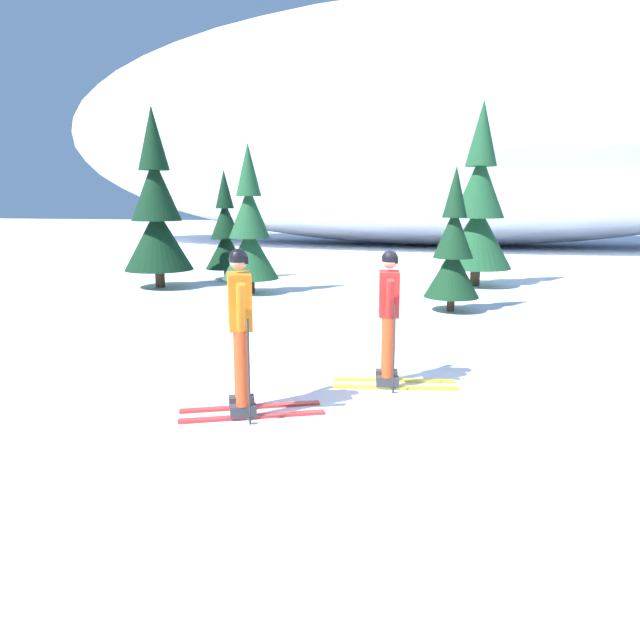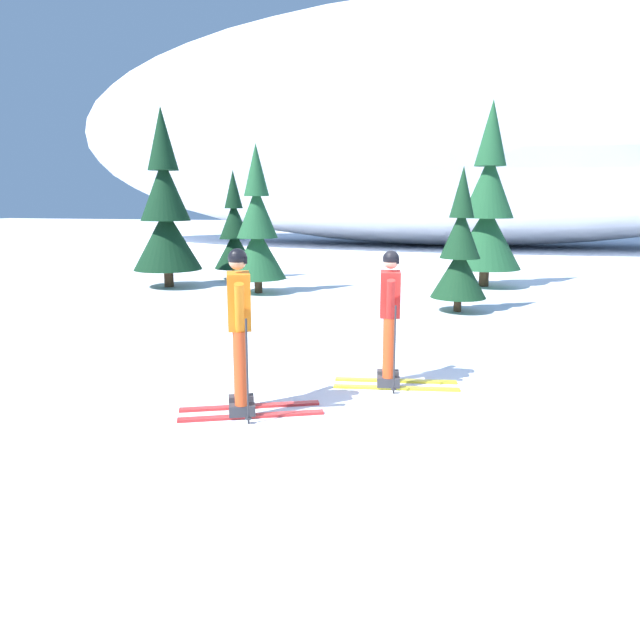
% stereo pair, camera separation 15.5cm
% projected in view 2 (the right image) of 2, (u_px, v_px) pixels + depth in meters
% --- Properties ---
extents(ground_plane, '(120.00, 120.00, 0.00)m').
position_uv_depth(ground_plane, '(420.00, 400.00, 6.94)').
color(ground_plane, white).
extents(skier_orange_jacket, '(1.61, 1.02, 1.82)m').
position_uv_depth(skier_orange_jacket, '(240.00, 329.00, 6.33)').
color(skier_orange_jacket, red).
rests_on(skier_orange_jacket, ground).
extents(skier_red_jacket, '(1.61, 0.77, 1.71)m').
position_uv_depth(skier_red_jacket, '(390.00, 317.00, 7.32)').
color(skier_red_jacket, gold).
rests_on(skier_red_jacket, ground).
extents(pine_tree_far_left, '(1.82, 1.82, 4.73)m').
position_uv_depth(pine_tree_far_left, '(166.00, 213.00, 15.70)').
color(pine_tree_far_left, '#47301E').
rests_on(pine_tree_far_left, ground).
extents(pine_tree_center_left, '(1.23, 1.23, 3.19)m').
position_uv_depth(pine_tree_center_left, '(234.00, 234.00, 17.43)').
color(pine_tree_center_left, '#47301E').
rests_on(pine_tree_center_left, ground).
extents(pine_tree_center, '(1.43, 1.43, 3.69)m').
position_uv_depth(pine_tree_center, '(257.00, 232.00, 14.72)').
color(pine_tree_center, '#47301E').
rests_on(pine_tree_center, ground).
extents(pine_tree_center_right, '(1.16, 1.16, 3.00)m').
position_uv_depth(pine_tree_center_right, '(460.00, 252.00, 12.24)').
color(pine_tree_center_right, '#47301E').
rests_on(pine_tree_center_right, ground).
extents(pine_tree_far_right, '(1.89, 1.89, 4.90)m').
position_uv_depth(pine_tree_far_right, '(488.00, 210.00, 15.77)').
color(pine_tree_far_right, '#47301E').
rests_on(pine_tree_far_right, ground).
extents(snow_ridge_background, '(41.91, 15.61, 12.04)m').
position_uv_depth(snow_ridge_background, '(456.00, 126.00, 29.86)').
color(snow_ridge_background, white).
rests_on(snow_ridge_background, ground).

